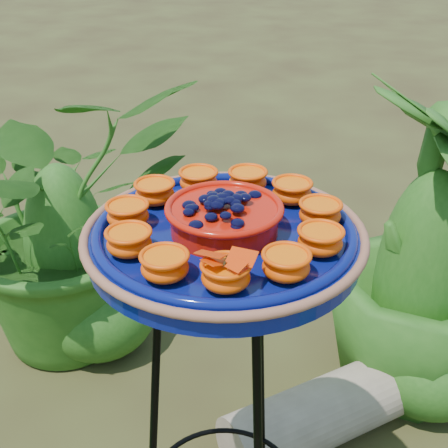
{
  "coord_description": "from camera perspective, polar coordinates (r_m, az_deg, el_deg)",
  "views": [
    {
      "loc": [
        0.2,
        -1.03,
        1.5
      ],
      "look_at": [
        0.04,
        -0.12,
        1.0
      ],
      "focal_mm": 50.0,
      "sensor_mm": 36.0,
      "label": 1
    }
  ],
  "objects": [
    {
      "name": "driftwood_log",
      "position": [
        1.98,
        8.9,
        -16.74
      ],
      "size": [
        0.61,
        0.54,
        0.2
      ],
      "primitive_type": "cylinder",
      "rotation": [
        0.0,
        1.57,
        0.67
      ],
      "color": "tan",
      "rests_on": "ground"
    },
    {
      "name": "feeder_dish",
      "position": [
        1.07,
        0.03,
        -0.77
      ],
      "size": [
        0.62,
        0.62,
        0.11
      ],
      "rotation": [
        0.0,
        0.0,
        -0.42
      ],
      "color": "#07115C",
      "rests_on": "tripod_stand"
    },
    {
      "name": "tripod_stand",
      "position": [
        1.32,
        0.02,
        -16.35
      ],
      "size": [
        0.44,
        0.44,
        0.93
      ],
      "rotation": [
        0.0,
        0.0,
        -0.42
      ],
      "color": "black",
      "rests_on": "ground"
    },
    {
      "name": "shrub_back_right",
      "position": [
        2.0,
        17.95,
        -2.21
      ],
      "size": [
        0.72,
        0.72,
        1.04
      ],
      "primitive_type": "imported",
      "rotation": [
        0.0,
        0.0,
        1.84
      ],
      "color": "#235516",
      "rests_on": "ground"
    },
    {
      "name": "shrub_back_left",
      "position": [
        2.22,
        -14.62,
        0.83
      ],
      "size": [
        1.18,
        1.18,
        0.99
      ],
      "primitive_type": "imported",
      "rotation": [
        0.0,
        0.0,
        0.79
      ],
      "color": "#235516",
      "rests_on": "ground"
    }
  ]
}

